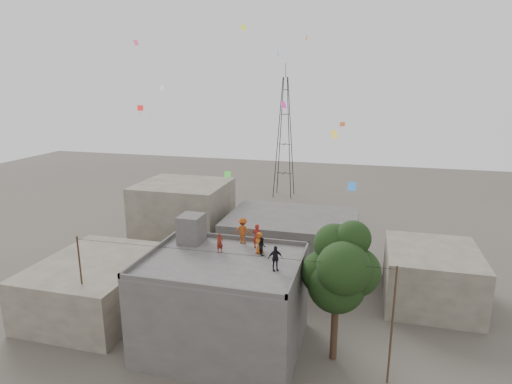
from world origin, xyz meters
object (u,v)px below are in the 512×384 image
Objects in this scene: person_dark_adult at (275,258)px; transmission_tower at (285,138)px; stair_head_box at (191,229)px; tree at (340,270)px; person_red_adult at (257,236)px.

transmission_tower is at bearing 73.08° from person_dark_adult.
stair_head_box is 0.22× the size of tree.
transmission_tower is (-11.37, 39.40, 2.97)m from tree.
person_dark_adult is (-3.81, -1.10, 0.78)m from tree.
tree is 4.04m from person_dark_adult.
transmission_tower is 12.78× the size of person_dark_adult.
transmission_tower is at bearing 106.09° from tree.
person_red_adult is 3.77m from person_dark_adult.
person_red_adult is at bearing 94.23° from person_dark_adult.
tree is at bearing -11.39° from person_dark_adult.
stair_head_box is 1.28× the size of person_dark_adult.
transmission_tower reaches higher than tree.
tree is at bearing -73.91° from transmission_tower.
tree is 41.12m from transmission_tower.
transmission_tower reaches higher than person_dark_adult.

